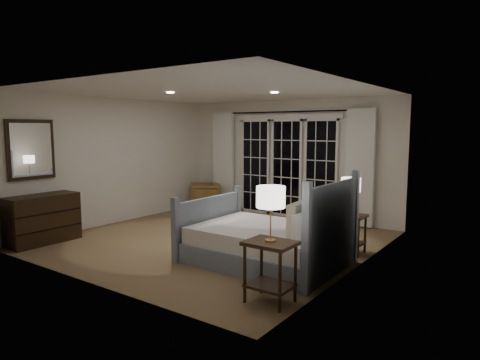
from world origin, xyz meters
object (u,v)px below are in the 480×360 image
Objects in this scene: bed at (269,241)px; lamp_left at (271,198)px; nightstand_left at (270,262)px; lamp_right at (351,185)px; armchair at (205,196)px; nightstand_right at (350,228)px; dresser at (43,219)px.

bed is 1.62m from lamp_left.
nightstand_left is at bearing -57.96° from bed.
lamp_right is at bearing 89.83° from nightstand_left.
armchair is (-4.09, 3.74, -0.85)m from lamp_left.
lamp_right is at bearing 57.18° from bed.
nightstand_left is 1.14× the size of nightstand_right.
dresser is at bearing -160.97° from bed.
dresser is (-3.65, -1.26, 0.09)m from bed.
bed is 3.08× the size of nightstand_left.
nightstand_left is (0.73, -1.17, 0.14)m from bed.
bed is at bearing 122.04° from nightstand_left.
lamp_right is (0.01, 2.31, -0.12)m from lamp_left.
lamp_left is (0.73, -1.17, 0.85)m from bed.
dresser is (-0.29, -3.84, 0.09)m from armchair.
lamp_left is 0.87× the size of armchair.
nightstand_left is 1.13× the size of lamp_left.
nightstand_right is at bearing 89.83° from nightstand_left.
nightstand_left is 0.60× the size of dresser.
dresser is at bearing -178.77° from lamp_left.
bed is 1.38m from nightstand_left.
armchair is 0.61× the size of dresser.
nightstand_right is at bearing 89.83° from lamp_left.
nightstand_left reaches higher than armchair.
armchair is at bearing 142.48° from bed.
bed is 4.23m from armchair.
lamp_left reaches higher than dresser.
lamp_left is at bearing 1.23° from dresser.
armchair is at bearing 160.66° from nightstand_right.
armchair is 3.85m from dresser.
nightstand_right is 0.66m from lamp_right.
lamp_right is 0.49× the size of dresser.
dresser is (-4.38, -0.09, -0.76)m from lamp_left.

